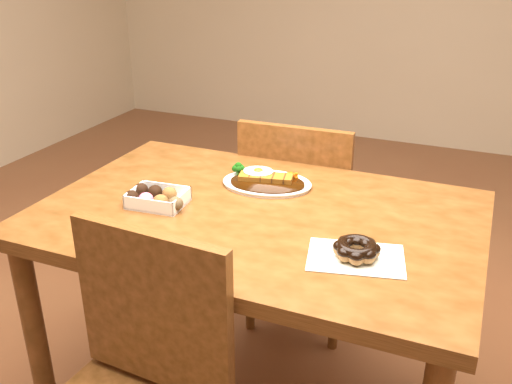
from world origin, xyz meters
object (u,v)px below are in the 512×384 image
at_px(pon_de_ring, 356,250).
at_px(table, 257,243).
at_px(chair_far, 302,217).
at_px(katsu_curry_plate, 266,181).
at_px(donut_box, 156,197).

bearing_deg(pon_de_ring, table, 155.44).
relative_size(chair_far, katsu_curry_plate, 2.98).
xyz_separation_m(chair_far, katsu_curry_plate, (-0.00, -0.36, 0.29)).
xyz_separation_m(table, pon_de_ring, (0.31, -0.14, 0.12)).
relative_size(table, pon_de_ring, 4.72).
relative_size(katsu_curry_plate, donut_box, 1.59).
relative_size(chair_far, pon_de_ring, 3.42).
bearing_deg(chair_far, pon_de_ring, 115.84).
xyz_separation_m(chair_far, donut_box, (-0.24, -0.61, 0.29)).
relative_size(table, katsu_curry_plate, 4.12).
bearing_deg(table, pon_de_ring, -24.56).
bearing_deg(donut_box, chair_far, 68.72).
height_order(chair_far, pon_de_ring, chair_far).
height_order(katsu_curry_plate, donut_box, katsu_curry_plate).
relative_size(donut_box, pon_de_ring, 0.72).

